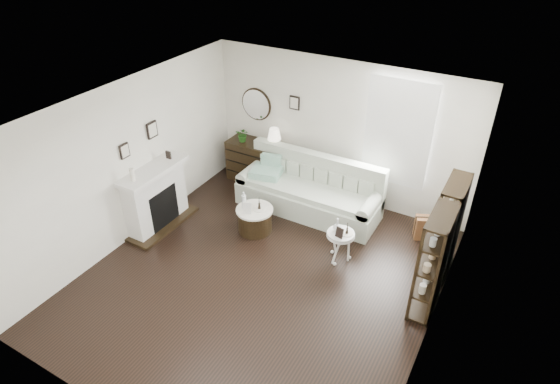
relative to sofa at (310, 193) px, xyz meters
The scene contains 18 objects.
room 1.69m from the sofa, 33.30° to the left, with size 5.50×5.50×5.50m.
fireplace 2.77m from the sofa, 139.77° to the right, with size 0.50×1.40×1.84m.
shelf_unit_far 2.64m from the sofa, 11.82° to the right, with size 0.30×0.80×1.60m.
shelf_unit_near 2.95m from the sofa, 29.41° to the right, with size 0.30×0.80×1.60m.
sofa is the anchor object (origin of this frame).
quilt 0.91m from the sofa, behind, with size 0.55×0.45×0.14m, color #258A5C.
suitcase 2.27m from the sofa, ahead, with size 0.63×0.21×0.42m, color brown.
dresser 1.41m from the sofa, 164.04° to the left, with size 1.27×0.54×0.85m.
table_lamp 1.28m from the sofa, 158.52° to the left, with size 0.26×0.26×0.41m, color white, non-canonical shape.
potted_plant 1.83m from the sofa, 168.68° to the left, with size 0.26×0.23×0.29m, color #225418.
drum_table 1.22m from the sofa, 115.77° to the right, with size 0.64×0.64×0.45m.
pedestal_table 1.54m from the sofa, 45.40° to the right, with size 0.44×0.44×0.54m.
eiffel_drum 1.16m from the sofa, 113.51° to the right, with size 0.12×0.12×0.21m, color black, non-canonical shape.
bottle_drum 1.38m from the sofa, 120.59° to the right, with size 0.08×0.08×0.33m, color silver.
card_frame_drum 1.40m from the sofa, 114.53° to the right, with size 0.15×0.01×0.21m, color silver.
eiffel_ped 1.60m from the sofa, 42.40° to the right, with size 0.11×0.11×0.19m, color black, non-canonical shape.
flask_ped 1.50m from the sofa, 47.02° to the right, with size 0.13×0.13×0.24m, color silver, non-canonical shape.
card_frame_ped 1.65m from the sofa, 47.78° to the right, with size 0.13×0.01×0.17m, color black.
Camera 1 is at (2.90, -4.56, 5.02)m, focal length 30.00 mm.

